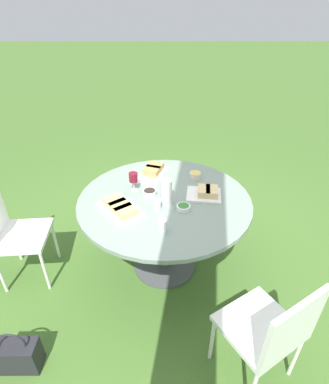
{
  "coord_description": "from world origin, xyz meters",
  "views": [
    {
      "loc": [
        0.01,
        2.07,
        2.14
      ],
      "look_at": [
        0.0,
        0.0,
        0.84
      ],
      "focal_mm": 28.0,
      "sensor_mm": 36.0,
      "label": 1
    }
  ],
  "objects_px": {
    "chair_near_left": "(11,230)",
    "chair_near_right": "(271,329)",
    "handbag": "(17,355)",
    "dining_table": "(164,209)",
    "wine_glass": "(133,178)",
    "water_pitcher": "(166,192)"
  },
  "relations": [
    {
      "from": "chair_near_left",
      "to": "chair_near_right",
      "type": "bearing_deg",
      "value": 154.4
    },
    {
      "from": "handbag",
      "to": "wine_glass",
      "type": "bearing_deg",
      "value": -124.87
    },
    {
      "from": "handbag",
      "to": "dining_table",
      "type": "bearing_deg",
      "value": -136.78
    },
    {
      "from": "dining_table",
      "to": "handbag",
      "type": "height_order",
      "value": "dining_table"
    },
    {
      "from": "chair_near_right",
      "to": "water_pitcher",
      "type": "relative_size",
      "value": 4.2
    },
    {
      "from": "dining_table",
      "to": "chair_near_right",
      "type": "bearing_deg",
      "value": 121.44
    },
    {
      "from": "dining_table",
      "to": "water_pitcher",
      "type": "height_order",
      "value": "water_pitcher"
    },
    {
      "from": "dining_table",
      "to": "chair_near_left",
      "type": "relative_size",
      "value": 1.61
    },
    {
      "from": "dining_table",
      "to": "chair_near_right",
      "type": "distance_m",
      "value": 1.2
    },
    {
      "from": "chair_near_left",
      "to": "handbag",
      "type": "xyz_separation_m",
      "value": [
        -0.29,
        0.85,
        -0.4
      ]
    },
    {
      "from": "dining_table",
      "to": "wine_glass",
      "type": "xyz_separation_m",
      "value": [
        0.26,
        -0.12,
        0.23
      ]
    },
    {
      "from": "chair_near_right",
      "to": "dining_table",
      "type": "bearing_deg",
      "value": -58.56
    },
    {
      "from": "chair_near_left",
      "to": "chair_near_right",
      "type": "height_order",
      "value": "same"
    },
    {
      "from": "dining_table",
      "to": "chair_near_left",
      "type": "height_order",
      "value": "chair_near_left"
    },
    {
      "from": "dining_table",
      "to": "wine_glass",
      "type": "relative_size",
      "value": 8.48
    },
    {
      "from": "dining_table",
      "to": "wine_glass",
      "type": "bearing_deg",
      "value": -25.02
    },
    {
      "from": "dining_table",
      "to": "water_pitcher",
      "type": "xyz_separation_m",
      "value": [
        -0.01,
        0.07,
        0.21
      ]
    },
    {
      "from": "chair_near_left",
      "to": "handbag",
      "type": "distance_m",
      "value": 0.98
    },
    {
      "from": "dining_table",
      "to": "water_pitcher",
      "type": "bearing_deg",
      "value": 99.76
    },
    {
      "from": "chair_near_left",
      "to": "wine_glass",
      "type": "relative_size",
      "value": 5.26
    },
    {
      "from": "dining_table",
      "to": "chair_near_right",
      "type": "height_order",
      "value": "chair_near_right"
    },
    {
      "from": "dining_table",
      "to": "wine_glass",
      "type": "distance_m",
      "value": 0.37
    }
  ]
}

